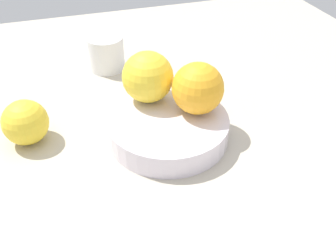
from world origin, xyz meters
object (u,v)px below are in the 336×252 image
(ceramic_cup, at_px, (106,53))
(orange_loose_0, at_px, (25,122))
(orange_in_bowl_0, at_px, (198,88))
(orange_in_bowl_1, at_px, (148,77))
(fruit_bowl, at_px, (168,128))

(ceramic_cup, bearing_deg, orange_loose_0, -38.92)
(orange_in_bowl_0, relative_size, orange_loose_0, 1.14)
(orange_in_bowl_1, relative_size, ceramic_cup, 1.15)
(orange_loose_0, bearing_deg, orange_in_bowl_1, 91.01)
(fruit_bowl, distance_m, orange_in_bowl_0, 0.08)
(fruit_bowl, bearing_deg, orange_in_bowl_0, 98.18)
(fruit_bowl, relative_size, orange_loose_0, 2.68)
(fruit_bowl, xyz_separation_m, ceramic_cup, (-0.25, -0.05, 0.02))
(fruit_bowl, bearing_deg, ceramic_cup, -168.86)
(orange_in_bowl_1, distance_m, ceramic_cup, 0.19)
(orange_in_bowl_0, distance_m, orange_loose_0, 0.26)
(orange_in_bowl_1, relative_size, orange_loose_0, 1.17)
(orange_in_bowl_1, bearing_deg, orange_in_bowl_0, 49.49)
(orange_in_bowl_0, xyz_separation_m, ceramic_cup, (-0.24, -0.10, -0.04))
(fruit_bowl, bearing_deg, orange_in_bowl_1, -167.07)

